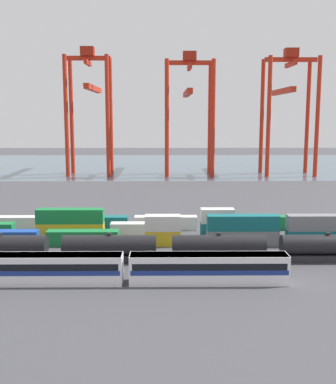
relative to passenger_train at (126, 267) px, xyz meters
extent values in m
plane|color=#424247|center=(3.89, 62.92, -2.14)|extent=(420.00, 420.00, 0.00)
cube|color=#475B6B|center=(3.89, 155.20, -2.14)|extent=(400.00, 110.00, 0.01)
cube|color=silver|center=(-10.83, 0.00, -0.19)|extent=(20.76, 3.10, 3.90)
cube|color=navy|center=(-10.83, 0.00, -0.29)|extent=(20.35, 3.14, 0.64)
cube|color=black|center=(-10.83, 0.00, 0.49)|extent=(19.93, 3.13, 0.90)
cube|color=slate|center=(-10.83, 0.00, 1.58)|extent=(20.55, 2.85, 0.36)
cube|color=silver|center=(10.83, 0.00, -0.19)|extent=(20.76, 3.10, 3.90)
cube|color=navy|center=(10.83, 0.00, -0.29)|extent=(20.35, 3.14, 0.64)
cube|color=black|center=(10.83, 0.00, 0.49)|extent=(19.93, 3.13, 0.90)
cube|color=slate|center=(10.83, 0.00, 1.58)|extent=(20.55, 2.85, 0.36)
cube|color=#232326|center=(-19.68, 9.45, -1.59)|extent=(14.03, 2.50, 1.10)
cylinder|color=black|center=(-19.68, 9.45, 0.44)|extent=(14.03, 2.97, 2.97)
cube|color=#232326|center=(-3.23, 9.45, -1.59)|extent=(14.03, 2.50, 1.10)
cylinder|color=black|center=(-3.23, 9.45, 0.44)|extent=(14.03, 2.97, 2.97)
cylinder|color=black|center=(-3.23, 9.45, 2.11)|extent=(0.70, 0.70, 0.36)
cube|color=#232326|center=(13.22, 9.45, -1.59)|extent=(14.03, 2.50, 1.10)
cylinder|color=black|center=(13.22, 9.45, 0.44)|extent=(14.03, 2.97, 2.97)
cylinder|color=black|center=(13.22, 9.45, 2.11)|extent=(0.70, 0.70, 0.36)
cube|color=#232326|center=(29.67, 9.45, -1.59)|extent=(14.03, 2.50, 1.10)
cylinder|color=black|center=(29.67, 9.45, 0.44)|extent=(14.03, 2.97, 2.97)
cylinder|color=black|center=(29.67, 9.45, 2.11)|extent=(0.70, 0.70, 0.36)
cube|color=#1C4299|center=(-22.39, 18.68, -0.84)|extent=(12.10, 2.44, 2.60)
cube|color=#197538|center=(-8.81, 18.68, -0.84)|extent=(12.10, 2.44, 2.60)
cube|color=gold|center=(4.78, 18.68, -0.84)|extent=(6.04, 2.44, 2.60)
cube|color=silver|center=(4.78, 18.68, 1.76)|extent=(6.04, 2.44, 2.60)
cube|color=slate|center=(18.37, 18.68, -0.84)|extent=(12.10, 2.44, 2.60)
cube|color=#146066|center=(18.37, 18.68, 1.76)|extent=(12.10, 2.44, 2.60)
cube|color=#146066|center=(31.95, 18.68, -0.84)|extent=(12.10, 2.44, 2.60)
cube|color=slate|center=(31.95, 18.68, 1.76)|extent=(12.10, 2.44, 2.60)
cube|color=gold|center=(-11.99, 24.47, -0.84)|extent=(12.10, 2.44, 2.60)
cube|color=#197538|center=(-11.99, 24.47, 1.76)|extent=(12.10, 2.44, 2.60)
cube|color=silver|center=(1.35, 24.47, -0.84)|extent=(12.10, 2.44, 2.60)
cube|color=#146066|center=(14.68, 24.47, -0.84)|extent=(6.04, 2.44, 2.60)
cube|color=silver|center=(14.68, 24.47, 1.76)|extent=(6.04, 2.44, 2.60)
cube|color=silver|center=(-21.43, 30.26, -0.84)|extent=(12.10, 2.44, 2.60)
cube|color=#146066|center=(-8.05, 30.26, -0.84)|extent=(12.10, 2.44, 2.60)
cube|color=silver|center=(5.34, 30.26, -0.84)|extent=(12.10, 2.44, 2.60)
cube|color=silver|center=(18.72, 30.26, -0.84)|extent=(6.04, 2.44, 2.60)
cube|color=#197538|center=(32.10, 30.26, -0.84)|extent=(12.10, 2.44, 2.60)
cylinder|color=red|center=(-29.88, 112.79, 19.51)|extent=(1.50, 1.50, 43.32)
cylinder|color=red|center=(-15.05, 112.79, 19.51)|extent=(1.50, 1.50, 43.32)
cylinder|color=red|center=(-29.88, 122.78, 19.51)|extent=(1.50, 1.50, 43.32)
cylinder|color=red|center=(-15.05, 122.78, 19.51)|extent=(1.50, 1.50, 43.32)
cube|color=red|center=(-22.47, 117.78, 40.37)|extent=(16.43, 1.20, 1.60)
cube|color=red|center=(-22.47, 117.78, 38.77)|extent=(1.20, 11.59, 1.60)
cube|color=red|center=(-22.47, 130.19, 30.30)|extent=(2.00, 35.46, 2.00)
cube|color=maroon|center=(-22.47, 117.78, 42.77)|extent=(4.80, 4.00, 3.20)
cylinder|color=red|center=(6.18, 112.04, 18.72)|extent=(1.50, 1.50, 41.73)
cylinder|color=red|center=(22.65, 112.04, 18.72)|extent=(1.50, 1.50, 41.73)
cylinder|color=red|center=(6.18, 123.53, 18.72)|extent=(1.50, 1.50, 41.73)
cylinder|color=red|center=(22.65, 123.53, 18.72)|extent=(1.50, 1.50, 41.73)
cube|color=red|center=(14.42, 117.78, 38.78)|extent=(18.08, 1.20, 1.60)
cube|color=red|center=(14.42, 117.78, 37.18)|extent=(1.20, 13.09, 1.60)
cube|color=red|center=(14.42, 130.99, 28.63)|extent=(2.00, 37.75, 2.00)
cube|color=maroon|center=(14.42, 117.78, 41.18)|extent=(4.80, 4.00, 3.20)
cylinder|color=red|center=(42.54, 111.81, 19.30)|extent=(1.50, 1.50, 42.88)
cylinder|color=red|center=(60.05, 111.81, 19.30)|extent=(1.50, 1.50, 42.88)
cylinder|color=red|center=(42.54, 123.75, 19.30)|extent=(1.50, 1.50, 42.88)
cylinder|color=red|center=(60.05, 123.75, 19.30)|extent=(1.50, 1.50, 42.88)
cube|color=red|center=(51.30, 117.78, 39.94)|extent=(19.11, 1.20, 1.60)
cube|color=red|center=(51.30, 117.78, 38.34)|extent=(1.20, 13.54, 1.60)
cube|color=red|center=(51.30, 129.92, 29.23)|extent=(2.00, 34.68, 2.00)
cube|color=maroon|center=(51.30, 117.78, 42.34)|extent=(4.80, 4.00, 3.20)
camera|label=1|loc=(4.93, -60.18, 19.56)|focal=44.65mm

